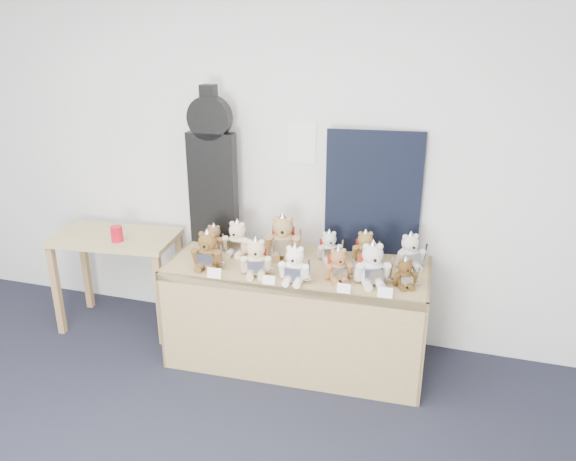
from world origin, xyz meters
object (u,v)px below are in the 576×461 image
(red_cup, at_px, (117,234))
(teddy_front_left, at_px, (256,259))
(teddy_back_left, at_px, (237,239))
(teddy_back_centre_left, at_px, (283,238))
(teddy_front_far_right, at_px, (372,266))
(display_table, at_px, (295,290))
(teddy_front_far_left, at_px, (208,251))
(teddy_back_right, at_px, (365,248))
(teddy_back_end, at_px, (410,252))
(side_table, at_px, (117,251))
(teddy_front_centre, at_px, (295,265))
(guitar_case, at_px, (212,168))
(teddy_front_right, at_px, (338,266))
(teddy_back_centre_right, at_px, (329,247))
(teddy_back_far_left, at_px, (214,239))
(teddy_front_end, at_px, (405,274))

(red_cup, relative_size, teddy_front_left, 0.41)
(teddy_back_left, bearing_deg, teddy_back_centre_left, 11.24)
(teddy_front_far_right, bearing_deg, display_table, 151.46)
(teddy_back_left, bearing_deg, teddy_front_far_left, -109.11)
(teddy_front_far_right, height_order, teddy_back_right, teddy_front_far_right)
(display_table, distance_m, teddy_front_left, 0.39)
(teddy_back_end, bearing_deg, teddy_back_right, 149.66)
(side_table, relative_size, teddy_front_centre, 3.51)
(side_table, xyz_separation_m, teddy_back_end, (2.21, 0.12, 0.21))
(side_table, height_order, teddy_front_far_right, teddy_front_far_right)
(teddy_back_right, bearing_deg, side_table, 168.92)
(teddy_front_far_left, height_order, teddy_front_left, teddy_front_far_left)
(display_table, relative_size, teddy_back_right, 7.28)
(teddy_front_far_left, bearing_deg, display_table, 10.91)
(guitar_case, xyz_separation_m, teddy_front_right, (1.03, -0.39, -0.47))
(teddy_front_left, height_order, teddy_back_right, teddy_front_left)
(display_table, distance_m, teddy_back_centre_right, 0.38)
(teddy_back_centre_left, distance_m, teddy_back_far_left, 0.51)
(teddy_front_centre, distance_m, teddy_back_right, 0.59)
(display_table, relative_size, teddy_front_left, 6.37)
(teddy_front_right, distance_m, teddy_back_far_left, 0.99)
(red_cup, distance_m, teddy_back_far_left, 0.74)
(teddy_front_left, bearing_deg, side_table, 150.02)
(display_table, distance_m, teddy_front_right, 0.41)
(teddy_front_right, height_order, teddy_back_left, teddy_back_left)
(guitar_case, bearing_deg, side_table, -168.53)
(teddy_front_far_right, height_order, teddy_front_end, teddy_front_far_right)
(display_table, xyz_separation_m, teddy_back_centre_right, (0.18, 0.22, 0.25))
(teddy_front_centre, distance_m, teddy_back_far_left, 0.78)
(guitar_case, bearing_deg, teddy_front_left, -45.20)
(guitar_case, distance_m, teddy_front_far_left, 0.66)
(red_cup, relative_size, teddy_back_left, 0.42)
(teddy_front_left, height_order, teddy_front_centre, teddy_front_left)
(teddy_back_centre_left, bearing_deg, teddy_back_end, -10.04)
(teddy_back_centre_left, relative_size, teddy_back_end, 1.27)
(teddy_front_far_left, relative_size, teddy_front_centre, 1.06)
(teddy_back_centre_right, relative_size, teddy_back_end, 0.87)
(teddy_front_far_left, distance_m, teddy_front_end, 1.31)
(teddy_back_centre_left, distance_m, teddy_back_centre_right, 0.33)
(teddy_back_end, bearing_deg, red_cup, 158.64)
(side_table, xyz_separation_m, teddy_front_far_left, (0.91, -0.28, 0.22))
(teddy_front_left, relative_size, teddy_front_right, 1.15)
(teddy_front_far_left, xyz_separation_m, teddy_back_centre_left, (0.42, 0.34, 0.02))
(teddy_front_left, distance_m, teddy_back_right, 0.78)
(teddy_front_right, xyz_separation_m, teddy_back_centre_right, (-0.13, 0.30, -0.00))
(teddy_back_far_left, bearing_deg, teddy_front_left, -40.26)
(guitar_case, bearing_deg, teddy_front_centre, -34.63)
(teddy_back_right, bearing_deg, teddy_front_far_right, -88.65)
(side_table, xyz_separation_m, teddy_back_centre_right, (1.66, 0.09, 0.19))
(teddy_front_left, distance_m, teddy_back_end, 1.04)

